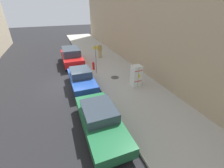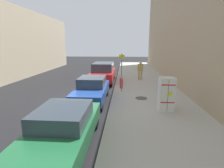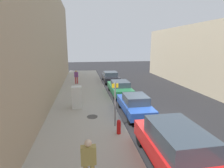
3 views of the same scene
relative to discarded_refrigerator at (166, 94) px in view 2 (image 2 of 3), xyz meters
The scene contains 11 objects.
ground_plane 5.53m from the discarded_refrigerator, 25.77° to the right, with size 80.00×80.00×0.00m, color black.
sidewalk_slab 2.57m from the discarded_refrigerator, 79.54° to the right, with size 4.73×44.00×0.16m, color #B2ADA0.
building_facade_near 5.60m from the discarded_refrigerator, 141.18° to the right, with size 2.02×39.60×10.25m, color tan.
discarded_refrigerator is the anchor object (origin of this frame).
manhole_cover 2.28m from the discarded_refrigerator, 61.57° to the right, with size 0.70×0.70×0.02m, color #47443F.
street_sign_post 4.11m from the discarded_refrigerator, 56.29° to the right, with size 0.36×0.07×2.59m.
fire_hydrant 4.90m from the discarded_refrigerator, 62.13° to the right, with size 0.22×0.22×0.78m.
pedestrian_walking_far 7.64m from the discarded_refrigerator, 85.39° to the right, with size 0.49×0.23×1.70m.
parked_suv_red 8.16m from the discarded_refrigerator, 60.88° to the right, with size 1.94×4.85×1.76m.
parked_hatchback_blue 4.27m from the discarded_refrigerator, 21.41° to the right, with size 1.70×4.16×1.45m.
parked_sedan_green 5.29m from the discarded_refrigerator, 41.24° to the left, with size 1.78×4.58×1.39m.
Camera 2 is at (-2.85, 10.72, 3.32)m, focal length 28.00 mm.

